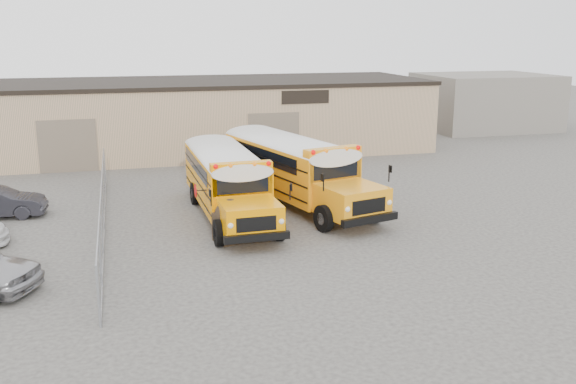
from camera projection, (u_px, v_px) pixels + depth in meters
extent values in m
plane|color=#3F3D39|center=(266.00, 241.00, 24.56)|extent=(120.00, 120.00, 0.00)
cube|color=tan|center=(198.00, 117.00, 42.74)|extent=(30.00, 10.00, 4.50)
cube|color=black|center=(197.00, 82.00, 42.18)|extent=(30.20, 10.20, 0.25)
cube|color=black|center=(305.00, 97.00, 39.14)|extent=(3.00, 0.08, 0.80)
cube|color=#796656|center=(68.00, 146.00, 36.22)|extent=(3.20, 0.08, 3.00)
cube|color=#796656|center=(274.00, 137.00, 39.22)|extent=(3.20, 0.08, 3.00)
cylinder|color=#919399|center=(98.00, 297.00, 17.21)|extent=(0.07, 0.07, 1.80)
cylinder|color=#919399|center=(100.00, 259.00, 20.02)|extent=(0.07, 0.07, 1.80)
cylinder|color=#919399|center=(102.00, 231.00, 22.83)|extent=(0.07, 0.07, 1.80)
cylinder|color=#919399|center=(103.00, 209.00, 25.64)|extent=(0.07, 0.07, 1.80)
cylinder|color=#919399|center=(103.00, 192.00, 28.45)|extent=(0.07, 0.07, 1.80)
cylinder|color=#919399|center=(104.00, 177.00, 31.26)|extent=(0.07, 0.07, 1.80)
cylinder|color=#919399|center=(105.00, 165.00, 34.07)|extent=(0.07, 0.07, 1.80)
cylinder|color=#919399|center=(101.00, 188.00, 25.43)|extent=(0.05, 18.00, 0.05)
cylinder|color=#919399|center=(104.00, 230.00, 25.85)|extent=(0.05, 18.00, 0.05)
cube|color=#919399|center=(103.00, 209.00, 25.64)|extent=(0.02, 18.00, 1.70)
cube|color=gray|center=(484.00, 101.00, 52.51)|extent=(10.00, 8.00, 4.40)
cube|color=#FF9300|center=(204.00, 154.00, 33.90)|extent=(2.64, 7.56, 2.03)
cube|color=#FF9300|center=(221.00, 182.00, 29.50)|extent=(2.22, 2.22, 1.14)
cube|color=black|center=(216.00, 156.00, 30.29)|extent=(2.03, 0.11, 0.74)
cube|color=silver|center=(203.00, 132.00, 33.62)|extent=(2.64, 7.64, 0.40)
cube|color=#FF9300|center=(215.00, 142.00, 30.34)|extent=(2.43, 0.55, 0.36)
sphere|color=#E50705|center=(193.00, 141.00, 29.82)|extent=(0.20, 0.20, 0.20)
sphere|color=#E50705|center=(237.00, 139.00, 30.39)|extent=(0.20, 0.20, 0.20)
sphere|color=orange|center=(206.00, 141.00, 29.98)|extent=(0.20, 0.20, 0.20)
sphere|color=orange|center=(225.00, 140.00, 30.23)|extent=(0.20, 0.20, 0.20)
cube|color=black|center=(226.00, 197.00, 28.53)|extent=(2.43, 0.27, 0.28)
cube|color=black|center=(194.00, 157.00, 37.67)|extent=(2.42, 0.25, 0.28)
cube|color=black|center=(204.00, 155.00, 33.92)|extent=(2.68, 7.42, 0.06)
cube|color=black|center=(203.00, 142.00, 34.04)|extent=(2.64, 6.38, 0.61)
cylinder|color=black|center=(195.00, 195.00, 29.42)|extent=(0.30, 1.03, 1.03)
cylinder|color=black|center=(245.00, 191.00, 30.06)|extent=(0.30, 1.03, 1.03)
cylinder|color=black|center=(179.00, 168.00, 35.23)|extent=(0.30, 1.03, 1.03)
cylinder|color=black|center=(221.00, 165.00, 35.87)|extent=(0.30, 1.03, 1.03)
cylinder|color=#BF0505|center=(178.00, 162.00, 31.02)|extent=(0.04, 0.55, 0.55)
cube|color=orange|center=(231.00, 146.00, 35.59)|extent=(4.63, 8.49, 2.18)
cube|color=orange|center=(276.00, 171.00, 31.32)|extent=(2.86, 2.86, 1.22)
cube|color=black|center=(264.00, 146.00, 32.06)|extent=(2.12, 0.62, 0.80)
cube|color=silver|center=(230.00, 123.00, 35.28)|extent=(4.66, 8.57, 0.42)
cube|color=orange|center=(262.00, 132.00, 32.10)|extent=(2.65, 1.18, 0.38)
sphere|color=#E50705|center=(244.00, 132.00, 31.33)|extent=(0.21, 0.21, 0.21)
sphere|color=#E50705|center=(284.00, 128.00, 32.40)|extent=(0.21, 0.21, 0.21)
sphere|color=orange|center=(255.00, 131.00, 31.62)|extent=(0.21, 0.21, 0.21)
sphere|color=orange|center=(273.00, 129.00, 32.11)|extent=(0.21, 0.21, 0.21)
cube|color=black|center=(289.00, 186.00, 30.39)|extent=(2.58, 0.89, 0.30)
cube|color=black|center=(203.00, 151.00, 39.27)|extent=(2.57, 0.87, 0.30)
cube|color=black|center=(231.00, 147.00, 35.61)|extent=(4.63, 8.34, 0.06)
cube|color=black|center=(228.00, 134.00, 35.71)|extent=(4.34, 7.26, 0.66)
cylinder|color=black|center=(252.00, 186.00, 30.96)|extent=(0.57, 1.14, 1.10)
cylinder|color=black|center=(297.00, 180.00, 32.18)|extent=(0.57, 1.14, 1.10)
cylinder|color=black|center=(199.00, 162.00, 36.60)|extent=(0.57, 1.14, 1.10)
cylinder|color=black|center=(239.00, 158.00, 37.82)|extent=(0.57, 1.14, 1.10)
cube|color=black|center=(231.00, 227.00, 24.43)|extent=(1.37, 1.30, 1.11)
sphere|color=black|center=(231.00, 215.00, 24.30)|extent=(1.22, 1.22, 1.22)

